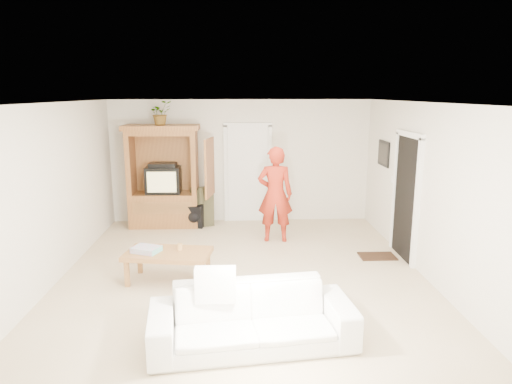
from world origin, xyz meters
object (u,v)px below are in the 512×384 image
armoire (165,183)px  man (275,194)px  coffee_table (168,255)px  sofa (252,317)px

armoire → man: 2.46m
man → coffee_table: man is taller
man → sofa: 3.71m
man → coffee_table: bearing=50.6°
armoire → man: size_ratio=1.17×
armoire → sofa: bearing=-70.7°
sofa → coffee_table: bearing=116.3°
sofa → armoire: bearing=102.3°
armoire → coffee_table: 3.02m
man → sofa: (-0.55, -3.63, -0.57)m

